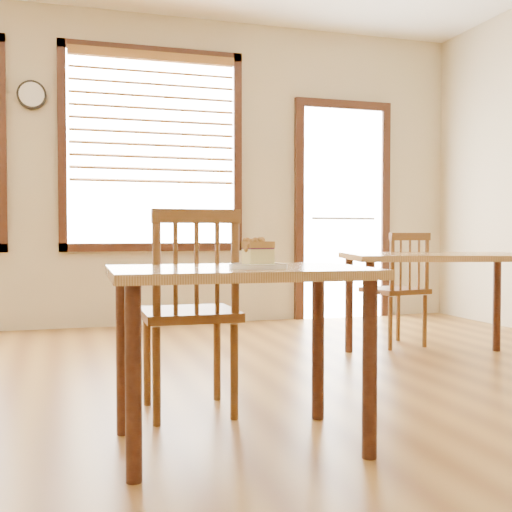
% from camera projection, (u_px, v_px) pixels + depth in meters
% --- Properties ---
extents(ground, '(8.00, 8.00, 0.00)m').
position_uv_depth(ground, '(226.00, 477.00, 2.34)').
color(ground, olive).
extents(window_right, '(1.76, 0.10, 1.96)m').
position_uv_depth(window_right, '(153.00, 138.00, 6.16)').
color(window_right, white).
rests_on(window_right, room_shell).
extents(entry_door, '(1.08, 0.06, 2.29)m').
position_uv_depth(entry_door, '(343.00, 205.00, 6.78)').
color(entry_door, white).
rests_on(entry_door, ground).
extents(wall_clock, '(0.26, 0.05, 0.26)m').
position_uv_depth(wall_clock, '(32.00, 95.00, 5.81)').
color(wall_clock, black).
rests_on(wall_clock, room_shell).
extents(cafe_table_main, '(1.08, 0.74, 0.75)m').
position_uv_depth(cafe_table_main, '(239.00, 295.00, 2.67)').
color(cafe_table_main, '#B38545').
rests_on(cafe_table_main, ground).
extents(cafe_chair_main, '(0.46, 0.46, 1.01)m').
position_uv_depth(cafe_chair_main, '(190.00, 311.00, 3.14)').
color(cafe_chair_main, brown).
rests_on(cafe_chair_main, ground).
extents(cafe_table_second, '(1.44, 1.14, 0.75)m').
position_uv_depth(cafe_table_second, '(439.00, 267.00, 4.46)').
color(cafe_table_second, '#B38545').
rests_on(cafe_table_second, ground).
extents(cafe_chair_second, '(0.46, 0.46, 0.91)m').
position_uv_depth(cafe_chair_second, '(398.00, 288.00, 5.06)').
color(cafe_chair_second, brown).
rests_on(cafe_chair_second, ground).
extents(plate, '(0.24, 0.24, 0.02)m').
position_uv_depth(plate, '(258.00, 266.00, 2.59)').
color(plate, white).
rests_on(plate, cafe_table_main).
extents(cake_slice, '(0.13, 0.10, 0.11)m').
position_uv_depth(cake_slice, '(258.00, 251.00, 2.58)').
color(cake_slice, '#FFEB90').
rests_on(cake_slice, plate).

